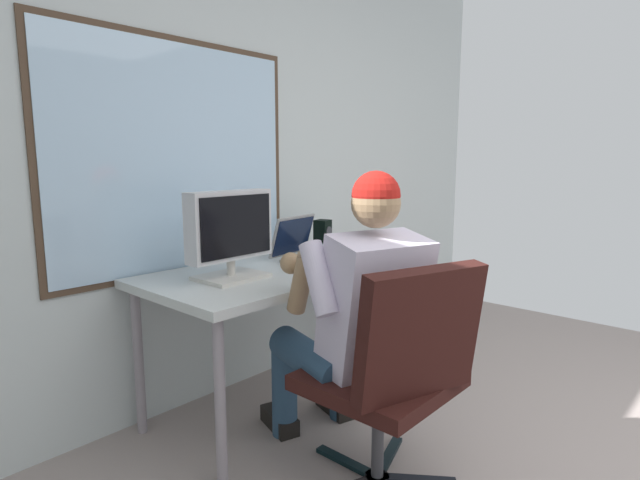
% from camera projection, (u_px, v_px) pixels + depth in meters
% --- Properties ---
extents(wall_rear, '(4.76, 0.08, 2.82)m').
position_uv_depth(wall_rear, '(257.00, 140.00, 2.92)').
color(wall_rear, silver).
rests_on(wall_rear, ground).
extents(desk, '(1.45, 0.75, 0.75)m').
position_uv_depth(desk, '(286.00, 279.00, 2.60)').
color(desk, gray).
rests_on(desk, ground).
extents(office_chair, '(0.64, 0.68, 0.94)m').
position_uv_depth(office_chair, '(397.00, 366.00, 1.89)').
color(office_chair, black).
rests_on(office_chair, ground).
extents(person_seated, '(0.67, 0.90, 1.26)m').
position_uv_depth(person_seated, '(354.00, 317.00, 2.10)').
color(person_seated, navy).
rests_on(person_seated, ground).
extents(crt_monitor, '(0.44, 0.25, 0.41)m').
position_uv_depth(crt_monitor, '(230.00, 230.00, 2.30)').
color(crt_monitor, beige).
rests_on(crt_monitor, desk).
extents(laptop, '(0.38, 0.35, 0.24)m').
position_uv_depth(laptop, '(305.00, 248.00, 2.78)').
color(laptop, gray).
rests_on(laptop, desk).
extents(wine_glass, '(0.08, 0.08, 0.13)m').
position_uv_depth(wine_glass, '(318.00, 253.00, 2.46)').
color(wine_glass, silver).
rests_on(wine_glass, desk).
extents(desk_speaker, '(0.10, 0.10, 0.19)m').
position_uv_depth(desk_speaker, '(323.00, 235.00, 3.03)').
color(desk_speaker, black).
rests_on(desk_speaker, desk).
extents(coffee_mug, '(0.08, 0.08, 0.09)m').
position_uv_depth(coffee_mug, '(378.00, 249.00, 2.84)').
color(coffee_mug, beige).
rests_on(coffee_mug, desk).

